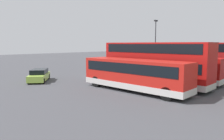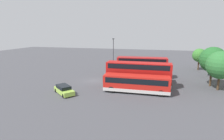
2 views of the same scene
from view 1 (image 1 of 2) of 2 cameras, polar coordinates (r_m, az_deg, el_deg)
name	(u,v)px [view 1 (image 1 of 2)]	position (r m, az deg, el deg)	size (l,w,h in m)	color
ground_plane	(104,75)	(30.66, -2.07, -1.34)	(140.00, 140.00, 0.00)	#47474C
bus_double_decker_near_end	(184,59)	(29.08, 18.54, 2.71)	(3.39, 11.04, 4.55)	#A51919
bus_single_deck_second	(171,68)	(26.15, 15.32, 0.57)	(3.12, 11.52, 2.95)	#B71411
bus_double_decker_third	(154,63)	(23.01, 11.10, 1.92)	(2.79, 11.83, 4.55)	#B71411
bus_single_deck_fourth	(134,74)	(20.24, 5.87, -1.02)	(2.85, 10.99, 2.95)	red
box_truck_blue	(213,62)	(34.71, 25.18, 1.81)	(4.48, 7.90, 3.20)	#235999
car_hatchback_silver	(39,75)	(26.96, -18.72, -1.34)	(4.25, 4.69, 1.43)	#A5D14C
lamp_post_tall	(155,41)	(37.58, 11.41, 7.52)	(0.70, 0.30, 8.38)	#38383D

